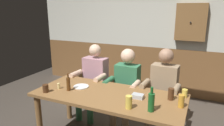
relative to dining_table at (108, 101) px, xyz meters
name	(u,v)px	position (x,y,z in m)	size (l,w,h in m)	color
back_wall_upper	(152,6)	(0.00, 2.14, 1.21)	(5.44, 0.12, 1.69)	beige
back_wall_wainscot	(149,69)	(0.00, 2.14, -0.13)	(5.44, 0.12, 1.00)	brown
dining_table	(108,101)	(0.00, 0.00, 0.00)	(1.94, 0.84, 0.73)	brown
person_0	(93,78)	(-0.59, 0.64, 0.04)	(0.55, 0.54, 1.23)	#B78493
person_1	(126,83)	(0.00, 0.65, 0.04)	(0.52, 0.51, 1.20)	#33724C
person_2	(163,87)	(0.58, 0.65, 0.05)	(0.54, 0.53, 1.25)	#997F60
table_candle	(59,86)	(-0.70, -0.12, 0.14)	(0.04, 0.04, 0.08)	#F9E08C
condiment_caddy	(138,96)	(0.39, 0.04, 0.12)	(0.14, 0.10, 0.05)	#B2B7BC
plate_0	(81,87)	(-0.45, 0.06, 0.11)	(0.21, 0.21, 0.01)	white
bottle_0	(68,84)	(-0.53, -0.11, 0.19)	(0.05, 0.05, 0.24)	#593314
bottle_1	(151,102)	(0.61, -0.22, 0.21)	(0.07, 0.07, 0.27)	#195923
pint_glass_0	(46,88)	(-0.78, -0.28, 0.15)	(0.08, 0.08, 0.10)	#4C2D19
pint_glass_1	(171,94)	(0.76, 0.16, 0.17)	(0.07, 0.07, 0.14)	#4C2D19
pint_glass_2	(129,102)	(0.38, -0.26, 0.17)	(0.07, 0.07, 0.15)	#E5C64C
pint_glass_3	(181,101)	(0.90, 0.00, 0.17)	(0.07, 0.07, 0.15)	gold
pint_glass_4	(185,93)	(0.90, 0.31, 0.15)	(0.07, 0.07, 0.10)	#E5C64C
wall_dart_cabinet	(191,22)	(0.79, 2.01, 0.92)	(0.56, 0.15, 0.70)	brown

